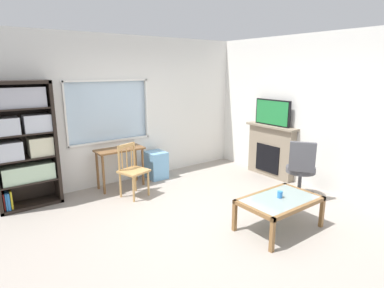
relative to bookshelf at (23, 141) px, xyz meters
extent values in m
cube|color=#9E9389|center=(1.85, -2.04, -1.07)|extent=(5.89, 5.57, 0.02)
cube|color=silver|center=(1.85, 0.24, -0.66)|extent=(4.89, 0.12, 0.80)
cube|color=silver|center=(1.85, 0.24, 1.27)|extent=(4.89, 0.12, 0.79)
cube|color=silver|center=(0.05, 0.24, 0.31)|extent=(1.29, 0.12, 1.13)
cube|color=silver|center=(3.26, 0.24, 0.31)|extent=(2.07, 0.12, 1.13)
cube|color=silver|center=(1.46, 0.25, 0.31)|extent=(1.53, 0.02, 1.13)
cube|color=white|center=(1.46, 0.18, -0.24)|extent=(1.59, 0.06, 0.03)
cube|color=white|center=(1.46, 0.18, 0.86)|extent=(1.59, 0.06, 0.03)
cube|color=white|center=(0.70, 0.18, 0.31)|extent=(0.03, 0.06, 1.13)
cube|color=white|center=(2.23, 0.18, 0.31)|extent=(0.03, 0.06, 1.13)
cube|color=silver|center=(4.36, -2.04, 0.30)|extent=(0.12, 4.77, 2.73)
cube|color=black|center=(0.43, -0.01, -0.08)|extent=(0.05, 0.38, 1.96)
cube|color=black|center=(0.01, -0.01, 0.87)|extent=(0.90, 0.38, 0.05)
cube|color=black|center=(0.01, -0.01, -1.03)|extent=(0.90, 0.38, 0.05)
cube|color=black|center=(0.01, 0.18, -0.08)|extent=(0.90, 0.02, 1.96)
cube|color=black|center=(0.01, -0.01, -0.65)|extent=(0.85, 0.36, 0.02)
cube|color=black|center=(0.01, -0.01, -0.27)|extent=(0.85, 0.36, 0.02)
cube|color=black|center=(0.01, -0.01, 0.11)|extent=(0.85, 0.36, 0.02)
cube|color=black|center=(0.01, -0.01, 0.49)|extent=(0.85, 0.36, 0.02)
cube|color=#B7D6B2|center=(0.01, -0.02, -0.51)|extent=(0.74, 0.29, 0.26)
cube|color=silver|center=(-0.21, -0.02, -0.12)|extent=(0.35, 0.31, 0.27)
cube|color=beige|center=(0.23, -0.02, -0.11)|extent=(0.34, 0.28, 0.29)
cube|color=silver|center=(-0.21, -0.02, 0.25)|extent=(0.36, 0.31, 0.25)
cube|color=silver|center=(0.22, -0.02, 0.25)|extent=(0.38, 0.30, 0.26)
cube|color=#B2B2BC|center=(-0.01, -0.02, 0.65)|extent=(0.75, 0.27, 0.30)
cube|color=red|center=(-0.37, -0.03, -0.88)|extent=(0.02, 0.22, 0.25)
cube|color=#286BB2|center=(-0.34, -0.03, -0.87)|extent=(0.02, 0.28, 0.27)
cube|color=#286BB2|center=(-0.31, -0.03, -0.88)|extent=(0.03, 0.28, 0.27)
cube|color=yellow|center=(-0.27, -0.03, -0.87)|extent=(0.03, 0.21, 0.28)
cube|color=brown|center=(1.50, -0.11, -0.35)|extent=(0.86, 0.39, 0.03)
cylinder|color=brown|center=(1.12, -0.25, -0.71)|extent=(0.04, 0.04, 0.70)
cylinder|color=brown|center=(1.88, -0.25, -0.71)|extent=(0.04, 0.04, 0.70)
cylinder|color=brown|center=(1.12, 0.04, -0.71)|extent=(0.04, 0.04, 0.70)
cylinder|color=brown|center=(1.88, 0.04, -0.71)|extent=(0.04, 0.04, 0.70)
cube|color=tan|center=(1.50, -0.66, -0.61)|extent=(0.52, 0.50, 0.04)
cylinder|color=tan|center=(1.39, -0.86, -0.84)|extent=(0.04, 0.04, 0.43)
cylinder|color=tan|center=(1.71, -0.76, -0.84)|extent=(0.04, 0.04, 0.43)
cylinder|color=tan|center=(1.29, -0.55, -0.84)|extent=(0.04, 0.04, 0.43)
cylinder|color=tan|center=(1.62, -0.45, -0.84)|extent=(0.04, 0.04, 0.43)
cylinder|color=tan|center=(1.29, -0.55, -0.38)|extent=(0.04, 0.04, 0.45)
cylinder|color=tan|center=(1.62, -0.45, -0.38)|extent=(0.04, 0.04, 0.45)
cube|color=tan|center=(1.46, -0.50, -0.19)|extent=(0.35, 0.14, 0.06)
cylinder|color=tan|center=(1.35, -0.53, -0.41)|extent=(0.02, 0.02, 0.35)
cylinder|color=tan|center=(1.46, -0.50, -0.41)|extent=(0.02, 0.02, 0.35)
cylinder|color=tan|center=(1.56, -0.47, -0.41)|extent=(0.02, 0.02, 0.35)
cube|color=#72ADDB|center=(2.27, -0.06, -0.79)|extent=(0.35, 0.40, 0.53)
cube|color=gray|center=(4.21, -1.31, -0.56)|extent=(0.18, 1.03, 1.00)
cube|color=black|center=(4.11, -1.31, -0.68)|extent=(0.03, 0.57, 0.55)
cube|color=gray|center=(4.19, -1.31, -0.04)|extent=(0.26, 1.13, 0.04)
cube|color=black|center=(4.19, -1.31, 0.24)|extent=(0.05, 0.81, 0.51)
cube|color=#237F3D|center=(4.16, -1.31, 0.24)|extent=(0.01, 0.76, 0.46)
cylinder|color=#4C4C51|center=(3.75, -2.33, -0.58)|extent=(0.48, 0.48, 0.09)
cube|color=#4C4C51|center=(3.57, -2.46, -0.30)|extent=(0.30, 0.37, 0.48)
cylinder|color=#38383D|center=(3.75, -2.33, -0.82)|extent=(0.06, 0.06, 0.42)
cube|color=#38383D|center=(3.67, -2.21, -1.03)|extent=(0.19, 0.25, 0.03)
cylinder|color=#38383D|center=(3.59, -2.10, -1.03)|extent=(0.05, 0.05, 0.05)
cube|color=#38383D|center=(3.62, -2.37, -1.03)|extent=(0.28, 0.12, 0.03)
cylinder|color=#38383D|center=(3.48, -2.41, -1.03)|extent=(0.05, 0.05, 0.05)
cube|color=#38383D|center=(3.75, -2.47, -1.03)|extent=(0.04, 0.28, 0.03)
cylinder|color=#38383D|center=(3.75, -2.61, -1.03)|extent=(0.05, 0.05, 0.05)
cube|color=#38383D|center=(3.88, -2.37, -1.03)|extent=(0.28, 0.12, 0.03)
cylinder|color=#38383D|center=(4.02, -2.41, -1.03)|extent=(0.05, 0.05, 0.05)
cube|color=#38383D|center=(3.83, -2.21, -1.03)|extent=(0.19, 0.25, 0.03)
cylinder|color=#38383D|center=(3.92, -2.10, -1.03)|extent=(0.05, 0.05, 0.05)
cube|color=#8C9E99|center=(2.57, -2.84, -0.63)|extent=(0.98, 0.58, 0.02)
cube|color=brown|center=(2.57, -3.15, -0.64)|extent=(1.08, 0.05, 0.05)
cube|color=brown|center=(2.57, -2.52, -0.64)|extent=(1.08, 0.05, 0.05)
cube|color=brown|center=(2.05, -2.84, -0.64)|extent=(0.05, 0.68, 0.05)
cube|color=brown|center=(3.09, -2.84, -0.64)|extent=(0.05, 0.68, 0.05)
cube|color=brown|center=(2.05, -3.15, -0.86)|extent=(0.05, 0.05, 0.39)
cube|color=brown|center=(3.09, -3.15, -0.86)|extent=(0.05, 0.05, 0.39)
cube|color=brown|center=(2.05, -2.52, -0.86)|extent=(0.05, 0.05, 0.39)
cube|color=brown|center=(3.09, -2.52, -0.86)|extent=(0.05, 0.05, 0.39)
cylinder|color=#337FD6|center=(2.59, -2.81, -0.57)|extent=(0.07, 0.07, 0.09)
camera|label=1|loc=(-0.70, -5.28, 1.06)|focal=29.43mm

